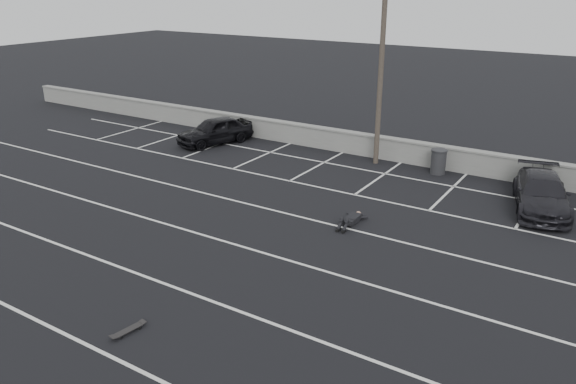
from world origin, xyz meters
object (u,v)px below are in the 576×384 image
Objects in this scene: utility_pole at (381,67)px; person at (353,216)px; car_left at (215,131)px; trash_bin at (438,161)px; skateboard at (128,330)px; car_right at (542,193)px.

utility_pole is 4.01× the size of person.
car_left is 9.17m from utility_pole.
utility_pole is 8.00× the size of trash_bin.
car_left is 11.25m from trash_bin.
car_left is at bearing -170.59° from utility_pole.
utility_pole is 15.94m from skateboard.
person is at bearing 88.53° from skateboard.
car_right is 5.54× the size of skateboard.
car_left is at bearing 130.95° from skateboard.
person reaches higher than skateboard.
skateboard is (0.44, -15.35, -4.29)m from utility_pole.
trash_bin reaches higher than person.
person is (-5.28, -4.61, -0.42)m from car_right.
car_left reaches higher than car_right.
skateboard is (-1.62, -8.81, -0.14)m from person.
trash_bin reaches higher than skateboard.
utility_pole is at bearing 105.52° from person.
car_right is 4.05× the size of trash_bin.
person is 8.96m from skateboard.
trash_bin is 6.66m from person.
person is (2.07, -6.54, -4.15)m from utility_pole.
trash_bin is at bearing 89.98° from skateboard.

